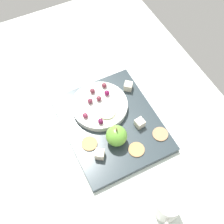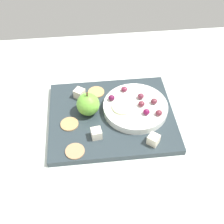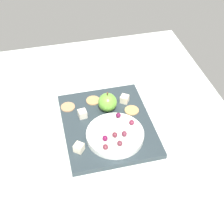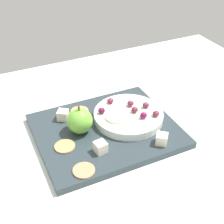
% 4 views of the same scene
% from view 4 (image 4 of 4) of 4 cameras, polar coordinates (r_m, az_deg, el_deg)
% --- Properties ---
extents(table, '(1.20, 0.85, 0.05)m').
position_cam_4_polar(table, '(0.87, 1.07, -3.48)').
color(table, silver).
rests_on(table, ground).
extents(platter, '(0.35, 0.29, 0.02)m').
position_cam_4_polar(platter, '(0.82, -1.07, -3.38)').
color(platter, '#2C383E').
rests_on(platter, table).
extents(serving_dish, '(0.18, 0.18, 0.02)m').
position_cam_4_polar(serving_dish, '(0.84, 2.98, -0.70)').
color(serving_dish, white).
rests_on(serving_dish, platter).
extents(apple_whole, '(0.07, 0.07, 0.07)m').
position_cam_4_polar(apple_whole, '(0.79, -5.84, -1.61)').
color(apple_whole, '#6BB43A').
rests_on(apple_whole, platter).
extents(apple_stem, '(0.01, 0.01, 0.01)m').
position_cam_4_polar(apple_stem, '(0.77, -6.01, 0.69)').
color(apple_stem, brown).
rests_on(apple_stem, apple_whole).
extents(cheese_cube_0, '(0.04, 0.04, 0.03)m').
position_cam_4_polar(cheese_cube_0, '(0.77, 8.98, -4.84)').
color(cheese_cube_0, '#F2E7C8').
rests_on(cheese_cube_0, platter).
extents(cheese_cube_1, '(0.04, 0.04, 0.03)m').
position_cam_4_polar(cheese_cube_1, '(0.85, -8.85, -0.54)').
color(cheese_cube_1, '#F9E8CC').
rests_on(cheese_cube_1, platter).
extents(cheese_cube_2, '(0.03, 0.03, 0.03)m').
position_cam_4_polar(cheese_cube_2, '(0.74, -2.10, -6.35)').
color(cheese_cube_2, '#EEE5D0').
rests_on(cheese_cube_2, platter).
extents(cracker_0, '(0.05, 0.05, 0.00)m').
position_cam_4_polar(cracker_0, '(0.70, -5.10, -10.46)').
color(cracker_0, tan).
rests_on(cracker_0, platter).
extents(cracker_1, '(0.05, 0.05, 0.00)m').
position_cam_4_polar(cracker_1, '(0.88, -5.87, 0.11)').
color(cracker_1, tan).
rests_on(cracker_1, platter).
extents(cracker_2, '(0.05, 0.05, 0.00)m').
position_cam_4_polar(cracker_2, '(0.77, -8.52, -6.16)').
color(cracker_2, tan).
rests_on(cracker_2, platter).
extents(grape_0, '(0.02, 0.02, 0.02)m').
position_cam_4_polar(grape_0, '(0.83, -1.91, 0.24)').
color(grape_0, '#5E153C').
rests_on(grape_0, serving_dish).
extents(grape_1, '(0.02, 0.02, 0.02)m').
position_cam_4_polar(grape_1, '(0.82, 7.92, -0.31)').
color(grape_1, maroon).
rests_on(grape_1, serving_dish).
extents(grape_2, '(0.02, 0.02, 0.02)m').
position_cam_4_polar(grape_2, '(0.85, 6.12, 1.25)').
color(grape_2, brown).
rests_on(grape_2, serving_dish).
extents(grape_3, '(0.02, 0.02, 0.01)m').
position_cam_4_polar(grape_3, '(0.86, -0.56, 1.97)').
color(grape_3, maroon).
rests_on(grape_3, serving_dish).
extents(grape_4, '(0.02, 0.02, 0.02)m').
position_cam_4_polar(grape_4, '(0.85, 3.35, 1.55)').
color(grape_4, maroon).
rests_on(grape_4, serving_dish).
extents(grape_5, '(0.02, 0.02, 0.02)m').
position_cam_4_polar(grape_5, '(0.83, 4.10, 0.42)').
color(grape_5, maroon).
rests_on(grape_5, serving_dish).
extents(grape_6, '(0.02, 0.02, 0.02)m').
position_cam_4_polar(grape_6, '(0.81, 5.70, -0.61)').
color(grape_6, maroon).
rests_on(grape_6, serving_dish).
extents(apple_slice_0, '(0.06, 0.06, 0.01)m').
position_cam_4_polar(apple_slice_0, '(0.81, 0.81, -0.87)').
color(apple_slice_0, beige).
rests_on(apple_slice_0, serving_dish).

